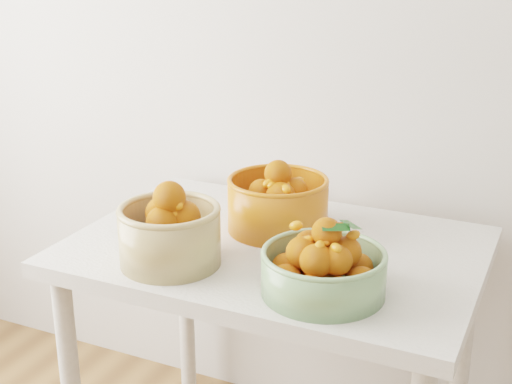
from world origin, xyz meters
TOP-DOWN VIEW (x-y plane):
  - table at (-0.32, 1.60)m, footprint 1.00×0.70m
  - bowl_cream at (-0.50, 1.40)m, footprint 0.30×0.30m
  - bowl_green at (-0.12, 1.40)m, footprint 0.34×0.34m
  - bowl_orange at (-0.35, 1.69)m, footprint 0.32×0.32m

SIDE VIEW (x-z plane):
  - table at x=-0.32m, z-range 0.28..1.03m
  - bowl_green at x=-0.12m, z-range 0.72..0.90m
  - bowl_orange at x=-0.35m, z-range 0.73..0.92m
  - bowl_cream at x=-0.50m, z-range 0.72..0.93m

